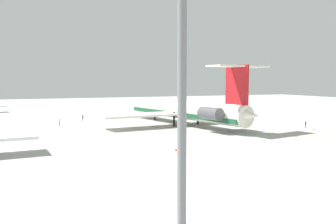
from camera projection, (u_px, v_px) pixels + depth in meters
ground at (212, 121)px, 99.51m from camera, size 284.13×284.13×0.00m
main_jetliner at (186, 110)px, 89.23m from camera, size 48.67×43.37×14.28m
ground_crew_near_nose at (59, 121)px, 88.86m from camera, size 0.38×0.27×1.69m
ground_crew_near_tail at (83, 117)px, 99.31m from camera, size 0.31×0.32×1.65m
ground_crew_portside at (199, 111)px, 119.66m from camera, size 0.28×0.39×1.76m
ground_crew_starboard at (306, 123)px, 84.78m from camera, size 0.26×0.41×1.66m
safety_cone_nose at (179, 113)px, 120.09m from camera, size 0.40×0.40×0.55m
safety_cone_wingtip at (176, 149)px, 57.03m from camera, size 0.40×0.40×0.55m
safety_cone_tail at (314, 129)px, 80.73m from camera, size 0.40×0.40×0.55m
taxiway_centreline at (216, 123)px, 94.32m from camera, size 74.18×17.65×0.01m
light_mast at (182, 56)px, 26.65m from camera, size 4.00×0.70×23.43m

